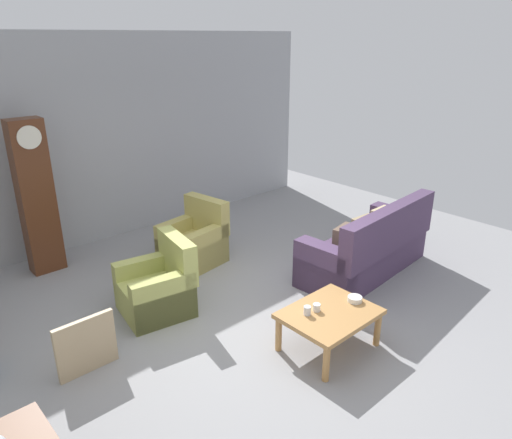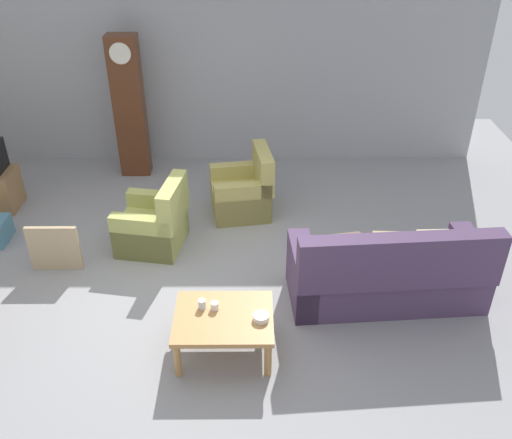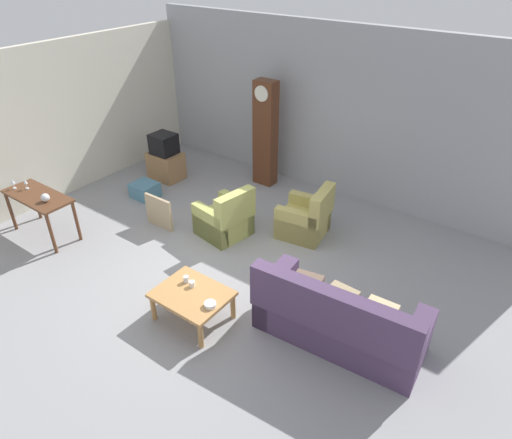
{
  "view_description": "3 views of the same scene",
  "coord_description": "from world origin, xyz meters",
  "px_view_note": "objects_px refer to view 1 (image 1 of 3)",
  "views": [
    {
      "loc": [
        -3.09,
        -3.48,
        3.13
      ],
      "look_at": [
        0.55,
        0.53,
        1.02
      ],
      "focal_mm": 33.32,
      "sensor_mm": 36.0,
      "label": 1
    },
    {
      "loc": [
        0.63,
        -4.92,
        4.11
      ],
      "look_at": [
        0.66,
        0.32,
        0.81
      ],
      "focal_mm": 39.35,
      "sensor_mm": 36.0,
      "label": 2
    },
    {
      "loc": [
        3.7,
        -4.03,
        4.41
      ],
      "look_at": [
        0.33,
        0.61,
        0.84
      ],
      "focal_mm": 31.87,
      "sensor_mm": 36.0,
      "label": 3
    }
  ],
  "objects_px": {
    "cup_blue_rimmed": "(307,310)",
    "coffee_table_wood": "(329,317)",
    "bowl_white_stacked": "(355,299)",
    "couch_floral": "(368,249)",
    "grandfather_clock": "(36,198)",
    "framed_picture_leaning": "(86,346)",
    "armchair_olive_far": "(195,242)",
    "armchair_olive_near": "(158,288)",
    "cup_white_porcelain": "(317,307)"
  },
  "relations": [
    {
      "from": "armchair_olive_near",
      "to": "cup_blue_rimmed",
      "type": "relative_size",
      "value": 9.66
    },
    {
      "from": "grandfather_clock",
      "to": "cup_white_porcelain",
      "type": "xyz_separation_m",
      "value": [
        1.46,
        -3.77,
        -0.59
      ]
    },
    {
      "from": "framed_picture_leaning",
      "to": "cup_white_porcelain",
      "type": "bearing_deg",
      "value": -32.33
    },
    {
      "from": "couch_floral",
      "to": "cup_blue_rimmed",
      "type": "xyz_separation_m",
      "value": [
        -1.97,
        -0.64,
        0.13
      ]
    },
    {
      "from": "coffee_table_wood",
      "to": "cup_blue_rimmed",
      "type": "height_order",
      "value": "cup_blue_rimmed"
    },
    {
      "from": "cup_blue_rimmed",
      "to": "armchair_olive_near",
      "type": "bearing_deg",
      "value": 113.15
    },
    {
      "from": "coffee_table_wood",
      "to": "armchair_olive_far",
      "type": "bearing_deg",
      "value": 86.52
    },
    {
      "from": "coffee_table_wood",
      "to": "grandfather_clock",
      "type": "xyz_separation_m",
      "value": [
        -1.54,
        3.88,
        0.7
      ]
    },
    {
      "from": "armchair_olive_near",
      "to": "framed_picture_leaning",
      "type": "xyz_separation_m",
      "value": [
        -1.11,
        -0.49,
        -0.01
      ]
    },
    {
      "from": "grandfather_clock",
      "to": "cup_blue_rimmed",
      "type": "height_order",
      "value": "grandfather_clock"
    },
    {
      "from": "grandfather_clock",
      "to": "cup_blue_rimmed",
      "type": "distance_m",
      "value": 4.02
    },
    {
      "from": "cup_blue_rimmed",
      "to": "bowl_white_stacked",
      "type": "distance_m",
      "value": 0.6
    },
    {
      "from": "armchair_olive_near",
      "to": "coffee_table_wood",
      "type": "distance_m",
      "value": 2.07
    },
    {
      "from": "cup_white_porcelain",
      "to": "cup_blue_rimmed",
      "type": "distance_m",
      "value": 0.13
    },
    {
      "from": "grandfather_clock",
      "to": "cup_white_porcelain",
      "type": "height_order",
      "value": "grandfather_clock"
    },
    {
      "from": "coffee_table_wood",
      "to": "cup_white_porcelain",
      "type": "height_order",
      "value": "cup_white_porcelain"
    },
    {
      "from": "cup_white_porcelain",
      "to": "armchair_olive_near",
      "type": "bearing_deg",
      "value": 116.36
    },
    {
      "from": "couch_floral",
      "to": "armchair_olive_far",
      "type": "height_order",
      "value": "couch_floral"
    },
    {
      "from": "armchair_olive_near",
      "to": "grandfather_clock",
      "type": "bearing_deg",
      "value": 106.34
    },
    {
      "from": "couch_floral",
      "to": "coffee_table_wood",
      "type": "height_order",
      "value": "couch_floral"
    },
    {
      "from": "couch_floral",
      "to": "cup_white_porcelain",
      "type": "height_order",
      "value": "couch_floral"
    },
    {
      "from": "framed_picture_leaning",
      "to": "bowl_white_stacked",
      "type": "bearing_deg",
      "value": -30.05
    },
    {
      "from": "couch_floral",
      "to": "grandfather_clock",
      "type": "distance_m",
      "value": 4.59
    },
    {
      "from": "armchair_olive_near",
      "to": "armchair_olive_far",
      "type": "bearing_deg",
      "value": 36.58
    },
    {
      "from": "armchair_olive_far",
      "to": "couch_floral",
      "type": "bearing_deg",
      "value": -50.02
    },
    {
      "from": "couch_floral",
      "to": "bowl_white_stacked",
      "type": "xyz_separation_m",
      "value": [
        -1.39,
        -0.81,
        0.11
      ]
    },
    {
      "from": "grandfather_clock",
      "to": "armchair_olive_far",
      "type": "bearing_deg",
      "value": -35.42
    },
    {
      "from": "bowl_white_stacked",
      "to": "couch_floral",
      "type": "bearing_deg",
      "value": 30.15
    },
    {
      "from": "couch_floral",
      "to": "bowl_white_stacked",
      "type": "height_order",
      "value": "couch_floral"
    },
    {
      "from": "grandfather_clock",
      "to": "cup_white_porcelain",
      "type": "bearing_deg",
      "value": -68.88
    },
    {
      "from": "armchair_olive_far",
      "to": "cup_white_porcelain",
      "type": "height_order",
      "value": "armchair_olive_far"
    },
    {
      "from": "coffee_table_wood",
      "to": "cup_blue_rimmed",
      "type": "bearing_deg",
      "value": 149.94
    },
    {
      "from": "couch_floral",
      "to": "armchair_olive_near",
      "type": "height_order",
      "value": "couch_floral"
    },
    {
      "from": "coffee_table_wood",
      "to": "grandfather_clock",
      "type": "height_order",
      "value": "grandfather_clock"
    },
    {
      "from": "armchair_olive_far",
      "to": "coffee_table_wood",
      "type": "xyz_separation_m",
      "value": [
        -0.16,
        -2.66,
        0.07
      ]
    },
    {
      "from": "armchair_olive_far",
      "to": "framed_picture_leaning",
      "type": "relative_size",
      "value": 1.53
    },
    {
      "from": "coffee_table_wood",
      "to": "cup_blue_rimmed",
      "type": "distance_m",
      "value": 0.27
    },
    {
      "from": "cup_white_porcelain",
      "to": "cup_blue_rimmed",
      "type": "bearing_deg",
      "value": 171.63
    },
    {
      "from": "framed_picture_leaning",
      "to": "cup_blue_rimmed",
      "type": "relative_size",
      "value": 6.3
    },
    {
      "from": "grandfather_clock",
      "to": "cup_white_porcelain",
      "type": "distance_m",
      "value": 4.08
    },
    {
      "from": "framed_picture_leaning",
      "to": "cup_blue_rimmed",
      "type": "xyz_separation_m",
      "value": [
        1.84,
        -1.23,
        0.19
      ]
    },
    {
      "from": "framed_picture_leaning",
      "to": "cup_blue_rimmed",
      "type": "height_order",
      "value": "framed_picture_leaning"
    },
    {
      "from": "grandfather_clock",
      "to": "cup_blue_rimmed",
      "type": "bearing_deg",
      "value": -70.47
    },
    {
      "from": "grandfather_clock",
      "to": "framed_picture_leaning",
      "type": "height_order",
      "value": "grandfather_clock"
    },
    {
      "from": "coffee_table_wood",
      "to": "framed_picture_leaning",
      "type": "bearing_deg",
      "value": 146.7
    },
    {
      "from": "cup_blue_rimmed",
      "to": "couch_floral",
      "type": "bearing_deg",
      "value": 17.93
    },
    {
      "from": "armchair_olive_far",
      "to": "cup_white_porcelain",
      "type": "distance_m",
      "value": 2.57
    },
    {
      "from": "cup_blue_rimmed",
      "to": "coffee_table_wood",
      "type": "bearing_deg",
      "value": -30.06
    },
    {
      "from": "couch_floral",
      "to": "cup_white_porcelain",
      "type": "bearing_deg",
      "value": -160.43
    },
    {
      "from": "armchair_olive_near",
      "to": "coffee_table_wood",
      "type": "xyz_separation_m",
      "value": [
        0.95,
        -1.84,
        0.07
      ]
    }
  ]
}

